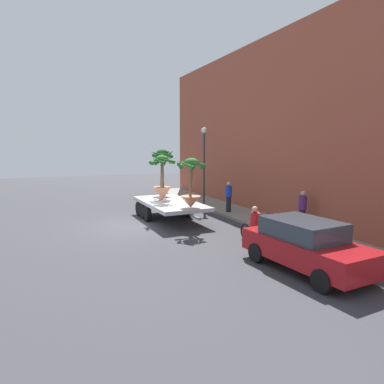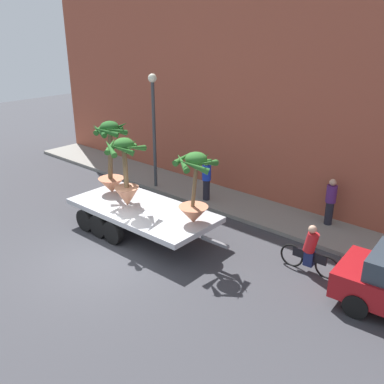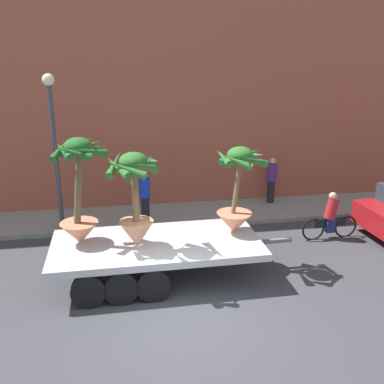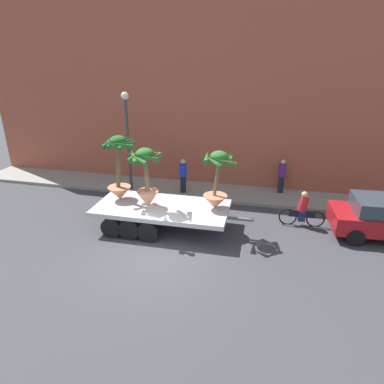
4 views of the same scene
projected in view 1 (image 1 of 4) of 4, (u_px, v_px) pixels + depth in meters
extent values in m
plane|color=#38383D|center=(135.00, 225.00, 16.81)|extent=(60.00, 60.00, 0.00)
cube|color=gray|center=(242.00, 214.00, 19.25)|extent=(24.00, 2.20, 0.15)
cube|color=#9E4C38|center=(269.00, 129.00, 19.30)|extent=(24.00, 1.20, 9.62)
cube|color=#B7BABF|center=(170.00, 203.00, 17.94)|extent=(5.34, 2.55, 0.18)
cylinder|color=black|center=(178.00, 206.00, 20.01)|extent=(0.80, 0.23, 0.80)
cylinder|color=black|center=(139.00, 209.00, 19.06)|extent=(0.80, 0.23, 0.80)
cylinder|color=black|center=(183.00, 208.00, 19.35)|extent=(0.80, 0.23, 0.80)
cylinder|color=black|center=(143.00, 211.00, 18.39)|extent=(0.80, 0.23, 0.80)
cylinder|color=black|center=(188.00, 210.00, 18.68)|extent=(0.80, 0.23, 0.80)
cylinder|color=black|center=(147.00, 214.00, 17.72)|extent=(0.80, 0.23, 0.80)
cube|color=slate|center=(195.00, 217.00, 15.12)|extent=(1.00, 0.11, 0.10)
cone|color=#C17251|center=(191.00, 202.00, 16.10)|extent=(0.94, 0.94, 0.55)
cylinder|color=brown|center=(191.00, 179.00, 15.91)|extent=(0.29, 0.12, 1.57)
ellipsoid|color=#2D6B28|center=(191.00, 162.00, 15.76)|extent=(0.66, 0.66, 0.41)
cone|color=#2D6B28|center=(197.00, 164.00, 15.40)|extent=(0.34, 0.93, 0.41)
cone|color=#2D6B28|center=(200.00, 164.00, 15.69)|extent=(0.78, 0.64, 0.51)
cone|color=#2D6B28|center=(196.00, 164.00, 16.05)|extent=(0.75, 0.50, 0.49)
cone|color=#2D6B28|center=(186.00, 163.00, 16.15)|extent=(0.32, 0.95, 0.35)
cone|color=#2D6B28|center=(182.00, 164.00, 15.81)|extent=(0.88, 0.60, 0.46)
cone|color=#2D6B28|center=(185.00, 164.00, 15.38)|extent=(0.93, 0.67, 0.49)
cone|color=tan|center=(163.00, 194.00, 18.25)|extent=(0.85, 0.85, 0.68)
cylinder|color=brown|center=(162.00, 173.00, 18.11)|extent=(0.18, 0.17, 1.51)
ellipsoid|color=#2D6B28|center=(162.00, 159.00, 18.01)|extent=(0.67, 0.67, 0.42)
cone|color=#2D6B28|center=(167.00, 160.00, 17.62)|extent=(0.36, 1.00, 0.43)
cone|color=#2D6B28|center=(169.00, 160.00, 17.95)|extent=(0.75, 0.61, 0.42)
cone|color=#2D6B28|center=(167.00, 161.00, 18.27)|extent=(0.72, 0.46, 0.46)
cone|color=#2D6B28|center=(162.00, 160.00, 18.47)|extent=(0.49, 0.93, 0.56)
cone|color=#2D6B28|center=(156.00, 160.00, 18.26)|extent=(0.65, 0.86, 0.46)
cone|color=#2D6B28|center=(153.00, 160.00, 18.00)|extent=(0.97, 0.54, 0.48)
cone|color=#2D6B28|center=(159.00, 161.00, 17.67)|extent=(0.70, 0.69, 0.47)
cone|color=#C17251|center=(162.00, 192.00, 19.71)|extent=(0.95, 0.95, 0.56)
cylinder|color=brown|center=(162.00, 170.00, 19.49)|extent=(0.38, 0.17, 1.95)
ellipsoid|color=#235B23|center=(162.00, 153.00, 19.30)|extent=(0.66, 0.66, 0.41)
cone|color=#235B23|center=(164.00, 154.00, 18.92)|extent=(0.29, 0.88, 0.46)
cone|color=#235B23|center=(170.00, 154.00, 19.25)|extent=(0.84, 0.65, 0.51)
cone|color=#235B23|center=(170.00, 154.00, 19.56)|extent=(0.94, 0.32, 0.57)
cone|color=#235B23|center=(163.00, 154.00, 19.76)|extent=(0.58, 0.90, 0.56)
cone|color=#235B23|center=(157.00, 154.00, 19.53)|extent=(0.55, 0.76, 0.40)
cone|color=#235B23|center=(155.00, 154.00, 19.21)|extent=(0.88, 0.34, 0.43)
cone|color=#235B23|center=(157.00, 154.00, 18.92)|extent=(0.92, 0.68, 0.43)
torus|color=black|center=(263.00, 239.00, 13.14)|extent=(0.74, 0.10, 0.74)
torus|color=black|center=(246.00, 232.00, 14.12)|extent=(0.74, 0.10, 0.74)
cube|color=black|center=(254.00, 231.00, 13.60)|extent=(1.04, 0.11, 0.28)
cylinder|color=red|center=(255.00, 220.00, 13.54)|extent=(0.46, 0.36, 0.65)
sphere|color=tan|center=(255.00, 209.00, 13.49)|extent=(0.24, 0.24, 0.24)
cube|color=navy|center=(254.00, 233.00, 13.61)|extent=(0.29, 0.25, 0.44)
cube|color=maroon|center=(307.00, 250.00, 10.63)|extent=(4.34, 2.12, 0.70)
cube|color=#2D3842|center=(303.00, 228.00, 10.73)|extent=(2.43, 1.81, 0.56)
cylinder|color=black|center=(365.00, 270.00, 9.87)|extent=(0.65, 0.24, 0.64)
cylinder|color=black|center=(322.00, 281.00, 9.07)|extent=(0.65, 0.24, 0.64)
cylinder|color=black|center=(295.00, 246.00, 12.28)|extent=(0.65, 0.24, 0.64)
cylinder|color=black|center=(256.00, 253.00, 11.48)|extent=(0.65, 0.24, 0.64)
cylinder|color=black|center=(302.00, 219.00, 15.61)|extent=(0.28, 0.28, 0.85)
cylinder|color=#51236B|center=(303.00, 203.00, 15.52)|extent=(0.36, 0.36, 0.62)
sphere|color=tan|center=(303.00, 193.00, 15.46)|extent=(0.24, 0.24, 0.24)
cylinder|color=black|center=(229.00, 204.00, 19.47)|extent=(0.28, 0.28, 0.85)
cylinder|color=#1938C6|center=(229.00, 191.00, 19.37)|extent=(0.36, 0.36, 0.62)
sphere|color=tan|center=(229.00, 184.00, 19.31)|extent=(0.24, 0.24, 0.24)
cylinder|color=#383D42|center=(204.00, 169.00, 21.54)|extent=(0.14, 0.14, 4.50)
sphere|color=#EAEACC|center=(204.00, 130.00, 21.22)|extent=(0.36, 0.36, 0.36)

